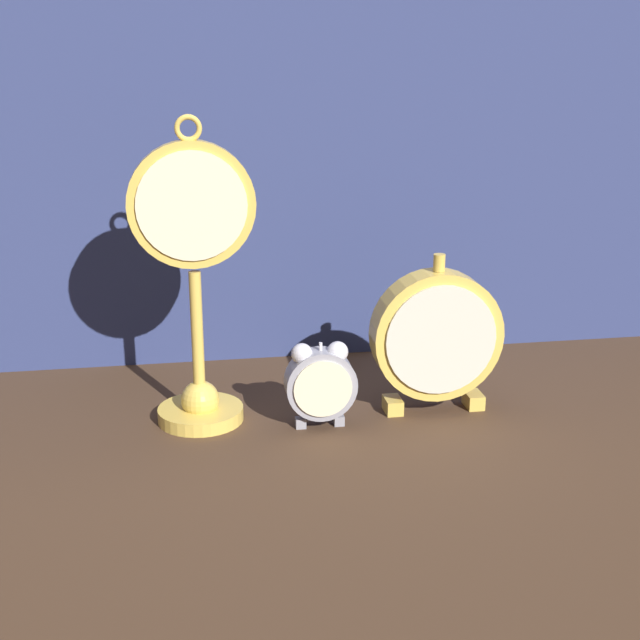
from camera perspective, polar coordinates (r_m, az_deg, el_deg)
The scene contains 5 objects.
ground_plane at distance 0.99m, azimuth 0.77°, elevation -8.60°, with size 4.00×4.00×0.00m, color #422D1E.
fabric_backdrop_drape at distance 1.21m, azimuth -1.98°, elevation 14.98°, with size 1.26×0.01×0.76m, color navy.
pocket_watch_on_stand at distance 1.02m, azimuth -7.99°, elevation 2.09°, with size 0.14×0.10×0.36m.
alarm_clock_twin_bell at distance 1.03m, azimuth -0.01°, elevation -3.92°, with size 0.08×0.03×0.10m.
mantel_clock_silver at distance 1.07m, azimuth 7.47°, elevation -1.04°, with size 0.16×0.04×0.20m.
Camera 1 is at (-0.16, -0.87, 0.44)m, focal length 50.00 mm.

